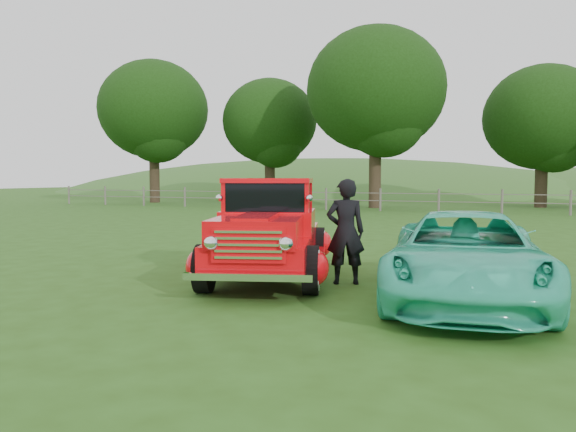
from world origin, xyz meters
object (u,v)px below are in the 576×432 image
at_px(teal_sedan, 465,257).
at_px(red_pickup, 269,233).
at_px(tree_near_east, 543,118).
at_px(tree_far_west, 153,110).
at_px(tree_near_west, 376,90).
at_px(man, 346,232).
at_px(tree_mid_west, 270,122).

bearing_deg(teal_sedan, red_pickup, 160.49).
xyz_separation_m(tree_near_east, teal_sedan, (-2.12, -27.80, -4.60)).
xyz_separation_m(tree_far_west, tree_near_west, (16.00, -1.00, 0.31)).
bearing_deg(red_pickup, teal_sedan, -29.96).
distance_m(tree_near_west, teal_sedan, 25.53).
bearing_deg(tree_near_west, tree_near_east, 23.96).
xyz_separation_m(red_pickup, man, (1.47, -0.17, 0.09)).
height_order(tree_far_west, red_pickup, tree_far_west).
bearing_deg(tree_near_east, teal_sedan, -94.35).
distance_m(red_pickup, man, 1.49).
bearing_deg(man, tree_near_east, -121.18).
bearing_deg(tree_mid_west, red_pickup, -66.26).
height_order(tree_mid_west, tree_near_east, tree_mid_west).
bearing_deg(red_pickup, tree_far_west, 112.39).
xyz_separation_m(tree_mid_west, man, (12.90, -26.16, -4.66)).
bearing_deg(tree_near_east, tree_near_west, -156.04).
distance_m(tree_mid_west, teal_sedan, 31.05).
bearing_deg(tree_near_east, red_pickup, -101.66).
height_order(tree_near_east, man, tree_near_east).
xyz_separation_m(tree_mid_west, tree_near_east, (17.00, 1.00, -0.30)).
bearing_deg(teal_sedan, man, 155.73).
xyz_separation_m(tree_near_west, red_pickup, (3.43, -22.99, -6.00)).
xyz_separation_m(tree_near_east, man, (-4.10, -27.16, -4.36)).
bearing_deg(teal_sedan, tree_near_west, 99.96).
distance_m(tree_mid_west, tree_near_east, 17.03).
bearing_deg(teal_sedan, tree_near_east, 79.48).
xyz_separation_m(tree_near_west, teal_sedan, (6.88, -23.80, -6.15)).
xyz_separation_m(tree_mid_west, tree_near_west, (8.00, -3.00, 1.25)).
bearing_deg(tree_mid_west, man, -63.74).
bearing_deg(teal_sedan, tree_far_west, 126.52).
bearing_deg(red_pickup, tree_near_east, 61.72).
distance_m(tree_mid_west, man, 29.54).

